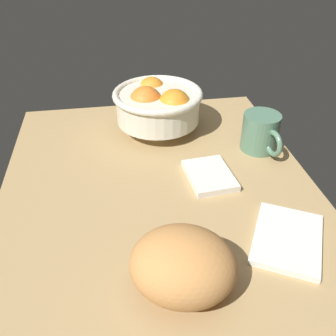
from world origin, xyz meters
The scene contains 6 objects.
ground_plane centered at (0.00, 0.00, -1.50)cm, with size 78.92×65.19×3.00cm, color tan.
fruit_bowl centered at (-23.39, 3.06, 7.16)cm, with size 22.36×22.36×12.45cm.
bread_loaf centered at (25.47, 0.37, 4.91)cm, with size 15.93×14.09×9.82cm, color #CB894A.
napkin_folded centered at (-0.72, 11.02, 0.74)cm, with size 12.08×9.12×1.48cm, color silver.
napkin_spare centered at (19.18, 19.85, 0.55)cm, with size 15.30×11.26×1.11cm, color silver.
mug centered at (-10.35, 25.65, 4.47)cm, with size 12.88×8.61×8.94cm.
Camera 1 is at (60.63, -7.89, 47.87)cm, focal length 39.59 mm.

